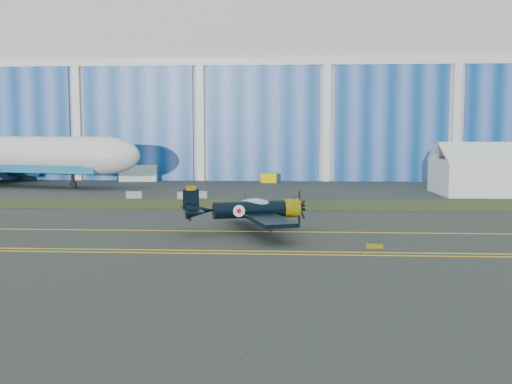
# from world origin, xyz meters

# --- Properties ---
(ground) EXTENTS (260.00, 260.00, 0.00)m
(ground) POSITION_xyz_m (0.00, 0.00, 0.00)
(ground) COLOR #333A35
(ground) RESTS_ON ground
(grass_median) EXTENTS (260.00, 10.00, 0.02)m
(grass_median) POSITION_xyz_m (0.00, 14.00, 0.02)
(grass_median) COLOR #475128
(grass_median) RESTS_ON ground
(hangar) EXTENTS (220.00, 45.70, 30.00)m
(hangar) POSITION_xyz_m (0.00, 71.79, 14.96)
(hangar) COLOR silver
(hangar) RESTS_ON ground
(taxiway_centreline) EXTENTS (200.00, 0.20, 0.02)m
(taxiway_centreline) POSITION_xyz_m (0.00, -5.00, 0.01)
(taxiway_centreline) COLOR yellow
(taxiway_centreline) RESTS_ON ground
(edge_line_near) EXTENTS (80.00, 0.20, 0.02)m
(edge_line_near) POSITION_xyz_m (0.00, -14.50, 0.01)
(edge_line_near) COLOR yellow
(edge_line_near) RESTS_ON ground
(edge_line_far) EXTENTS (80.00, 0.20, 0.02)m
(edge_line_far) POSITION_xyz_m (0.00, -13.50, 0.01)
(edge_line_far) COLOR yellow
(edge_line_far) RESTS_ON ground
(guard_board_right) EXTENTS (1.20, 0.15, 0.35)m
(guard_board_right) POSITION_xyz_m (22.00, -12.00, 0.17)
(guard_board_right) COLOR yellow
(guard_board_right) RESTS_ON ground
(warbird) EXTENTS (15.67, 17.21, 4.22)m
(warbird) POSITION_xyz_m (12.43, -5.22, 1.92)
(warbird) COLOR black
(warbird) RESTS_ON ground
(tent) EXTENTS (15.72, 11.69, 7.17)m
(tent) POSITION_xyz_m (43.59, 28.05, 3.59)
(tent) COLOR white
(tent) RESTS_ON ground
(shipping_container) EXTENTS (6.69, 3.43, 2.77)m
(shipping_container) POSITION_xyz_m (-10.67, 47.17, 1.38)
(shipping_container) COLOR silver
(shipping_container) RESTS_ON ground
(tug) EXTENTS (2.70, 1.73, 1.55)m
(tug) POSITION_xyz_m (12.13, 45.69, 0.77)
(tug) COLOR #F8D900
(tug) RESTS_ON ground
(gse_box) EXTENTS (3.14, 1.97, 1.77)m
(gse_box) POSITION_xyz_m (49.15, 42.79, 0.88)
(gse_box) COLOR gray
(gse_box) RESTS_ON ground
(barrier_a) EXTENTS (2.05, 0.78, 0.90)m
(barrier_a) POSITION_xyz_m (-4.22, 20.05, 0.45)
(barrier_a) COLOR gray
(barrier_a) RESTS_ON ground
(barrier_b) EXTENTS (2.06, 0.86, 0.90)m
(barrier_b) POSITION_xyz_m (2.51, 19.63, 0.45)
(barrier_b) COLOR gray
(barrier_b) RESTS_ON ground
(barrier_c) EXTENTS (2.05, 0.81, 0.90)m
(barrier_c) POSITION_xyz_m (4.16, 20.85, 0.45)
(barrier_c) COLOR gray
(barrier_c) RESTS_ON ground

